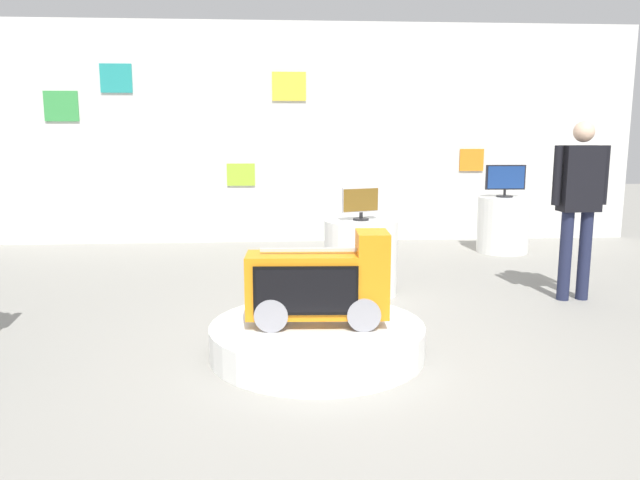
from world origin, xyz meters
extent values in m
plane|color=gray|center=(0.00, 0.00, 0.00)|extent=(30.00, 30.00, 0.00)
cube|color=silver|center=(0.00, 5.26, 1.62)|extent=(10.08, 0.10, 3.24)
cube|color=#9ECC33|center=(-0.96, 5.20, 1.03)|extent=(0.42, 0.02, 0.33)
cube|color=teal|center=(-2.71, 5.20, 2.42)|extent=(0.45, 0.02, 0.41)
cube|color=yellow|center=(-0.22, 5.20, 2.31)|extent=(0.50, 0.02, 0.41)
cube|color=green|center=(-3.50, 5.20, 2.02)|extent=(0.48, 0.02, 0.43)
cube|color=orange|center=(2.56, 5.20, 1.23)|extent=(0.37, 0.02, 0.33)
cylinder|color=white|center=(-0.13, 0.33, 0.12)|extent=(1.61, 1.61, 0.24)
cylinder|color=gray|center=(-0.47, 0.35, 0.36)|extent=(0.26, 0.41, 0.24)
cylinder|color=gray|center=(0.20, 0.32, 0.36)|extent=(0.26, 0.41, 0.24)
cube|color=orange|center=(-0.13, 0.33, 0.54)|extent=(1.06, 0.40, 0.47)
cube|color=orange|center=(0.27, 0.31, 0.86)|extent=(0.25, 0.36, 0.16)
cube|color=black|center=(-0.23, 0.16, 0.54)|extent=(0.75, 0.05, 0.36)
cube|color=black|center=(-0.23, 0.16, 0.54)|extent=(0.71, 0.06, 0.32)
cube|color=#B2B2B7|center=(-0.13, 0.33, 0.80)|extent=(0.84, 0.07, 0.02)
cylinder|color=white|center=(0.43, 2.07, 0.39)|extent=(0.75, 0.75, 0.77)
cylinder|color=black|center=(0.43, 2.07, 0.78)|extent=(0.16, 0.16, 0.02)
cylinder|color=black|center=(0.43, 2.07, 0.82)|extent=(0.04, 0.04, 0.06)
cube|color=silver|center=(0.43, 2.07, 0.98)|extent=(0.41, 0.17, 0.25)
cube|color=brown|center=(0.42, 2.05, 0.98)|extent=(0.37, 0.14, 0.23)
cylinder|color=white|center=(2.71, 4.17, 0.39)|extent=(0.70, 0.70, 0.77)
cylinder|color=black|center=(2.71, 4.17, 0.78)|extent=(0.23, 0.23, 0.02)
cylinder|color=black|center=(2.71, 4.17, 0.83)|extent=(0.04, 0.04, 0.08)
cube|color=black|center=(2.71, 4.17, 1.04)|extent=(0.55, 0.06, 0.34)
cube|color=navy|center=(2.71, 4.15, 1.04)|extent=(0.50, 0.03, 0.30)
cylinder|color=#1E233F|center=(2.62, 1.70, 0.45)|extent=(0.12, 0.12, 0.89)
cylinder|color=#1E233F|center=(2.42, 1.69, 0.45)|extent=(0.12, 0.12, 0.89)
cube|color=black|center=(2.52, 1.70, 1.21)|extent=(0.39, 0.21, 0.64)
sphere|color=beige|center=(2.52, 1.70, 1.66)|extent=(0.20, 0.20, 0.20)
cylinder|color=black|center=(2.76, 1.70, 1.24)|extent=(0.08, 0.08, 0.57)
cylinder|color=black|center=(2.28, 1.69, 1.24)|extent=(0.08, 0.08, 0.57)
camera|label=1|loc=(-0.43, -4.10, 1.66)|focal=34.62mm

